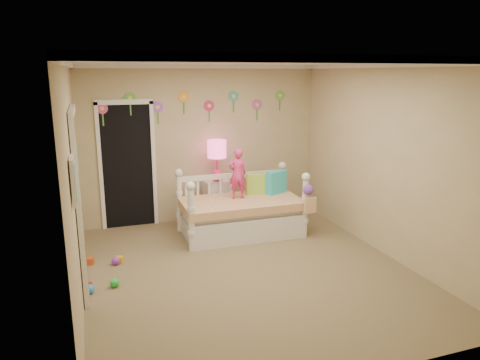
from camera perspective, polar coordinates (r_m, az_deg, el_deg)
name	(u,v)px	position (r m, az deg, el deg)	size (l,w,h in m)	color
floor	(248,270)	(5.87, 1.00, -11.42)	(4.00, 4.50, 0.01)	#7F684C
ceiling	(249,62)	(5.32, 1.12, 14.88)	(4.00, 4.50, 0.01)	white
back_wall	(203,144)	(7.56, -4.80, 4.57)	(4.00, 0.01, 2.60)	tan
left_wall	(74,185)	(5.13, -20.42, -0.56)	(0.01, 4.50, 2.60)	tan
right_wall	(386,161)	(6.40, 18.16, 2.28)	(0.01, 4.50, 2.60)	tan
crown_molding	(249,64)	(5.32, 1.12, 14.56)	(4.00, 4.50, 0.06)	white
daybed	(241,203)	(6.94, 0.12, -2.94)	(1.87, 1.00, 1.01)	white
pillow_turquoise	(276,182)	(7.24, 4.65, -0.29)	(0.37, 0.13, 0.37)	#29B6CE
pillow_lime	(257,184)	(7.21, 2.19, -0.49)	(0.35, 0.13, 0.33)	#A1D741
child	(237,174)	(6.88, -0.33, 0.80)	(0.29, 0.19, 0.78)	#ED367F
nightstand	(217,201)	(7.59, -2.90, -2.70)	(0.42, 0.32, 0.71)	white
table_lamp	(217,154)	(7.40, -2.97, 3.32)	(0.31, 0.31, 0.69)	#DC1D54
closet_doorway	(128,165)	(7.39, -14.16, 1.90)	(0.90, 0.04, 2.07)	black
flower_decals	(197,106)	(7.46, -5.55, 9.38)	(3.40, 0.02, 0.50)	#B2668C
mirror_closet	(80,199)	(5.49, -19.74, -2.34)	(0.07, 1.30, 2.10)	white
wall_picture	(73,181)	(4.20, -20.49, -0.07)	(0.05, 0.34, 0.42)	white
hanging_bag	(309,200)	(6.78, 8.74, -2.52)	(0.20, 0.16, 0.36)	beige
toy_scatter	(105,279)	(5.74, -16.80, -12.00)	(0.80, 1.30, 0.11)	#996666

